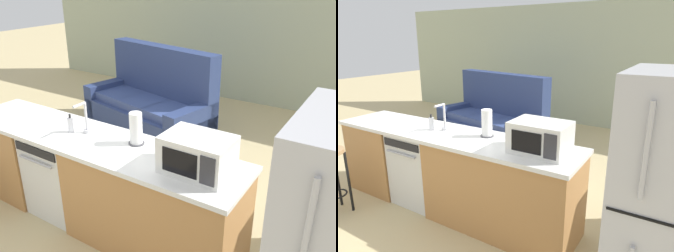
% 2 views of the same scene
% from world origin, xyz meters
% --- Properties ---
extents(ground_plane, '(24.00, 24.00, 0.00)m').
position_xyz_m(ground_plane, '(0.00, 0.00, 0.00)').
color(ground_plane, tan).
extents(wall_back, '(10.00, 0.06, 2.60)m').
position_xyz_m(wall_back, '(0.30, 4.20, 1.30)').
color(wall_back, '#A8B293').
rests_on(wall_back, ground_plane).
extents(kitchen_counter, '(2.94, 0.66, 0.90)m').
position_xyz_m(kitchen_counter, '(0.24, 0.00, 0.42)').
color(kitchen_counter, '#B77F47').
rests_on(kitchen_counter, ground_plane).
extents(dishwasher, '(0.58, 0.61, 0.84)m').
position_xyz_m(dishwasher, '(-0.25, -0.00, 0.42)').
color(dishwasher, silver).
rests_on(dishwasher, ground_plane).
extents(microwave, '(0.50, 0.37, 0.28)m').
position_xyz_m(microwave, '(1.23, -0.00, 1.04)').
color(microwave, white).
rests_on(microwave, kitchen_counter).
extents(sink_faucet, '(0.07, 0.18, 0.30)m').
position_xyz_m(sink_faucet, '(0.06, 0.05, 1.03)').
color(sink_faucet, silver).
rests_on(sink_faucet, kitchen_counter).
extents(paper_towel_roll, '(0.14, 0.14, 0.28)m').
position_xyz_m(paper_towel_roll, '(0.58, 0.13, 1.04)').
color(paper_towel_roll, '#4C4C51').
rests_on(paper_towel_roll, kitchen_counter).
extents(soap_bottle, '(0.06, 0.06, 0.18)m').
position_xyz_m(soap_bottle, '(-0.08, 0.00, 0.97)').
color(soap_bottle, silver).
rests_on(soap_bottle, kitchen_counter).
extents(couch, '(2.15, 1.31, 1.27)m').
position_xyz_m(couch, '(-0.67, 2.13, 0.39)').
color(couch, navy).
rests_on(couch, ground_plane).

